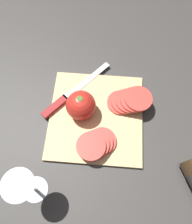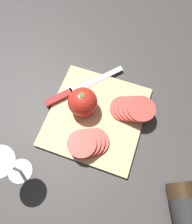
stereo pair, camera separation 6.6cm
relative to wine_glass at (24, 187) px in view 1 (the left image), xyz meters
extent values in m
plane|color=#383533|center=(0.16, -0.11, -0.11)|extent=(3.00, 3.00, 0.00)
cube|color=tan|center=(0.23, -0.15, -0.10)|extent=(0.30, 0.29, 0.01)
cylinder|color=silver|center=(0.00, 0.00, -0.10)|extent=(0.07, 0.07, 0.00)
cylinder|color=silver|center=(0.00, 0.00, -0.07)|extent=(0.01, 0.01, 0.07)
cone|color=silver|center=(0.00, 0.00, 0.01)|extent=(0.08, 0.08, 0.08)
cone|color=beige|center=(0.00, 0.00, -0.02)|extent=(0.03, 0.03, 0.04)
sphere|color=red|center=(0.24, -0.11, -0.05)|extent=(0.09, 0.09, 0.09)
cylinder|color=#47702D|center=(0.24, -0.11, -0.01)|extent=(0.02, 0.02, 0.01)
cube|color=silver|center=(0.36, -0.11, -0.09)|extent=(0.16, 0.14, 0.00)
cube|color=silver|center=(0.29, -0.05, -0.09)|extent=(0.02, 0.02, 0.01)
cube|color=maroon|center=(0.25, -0.02, -0.09)|extent=(0.09, 0.08, 0.01)
cylinder|color=#D63D33|center=(0.15, -0.18, -0.09)|extent=(0.08, 0.08, 0.01)
cylinder|color=#D63D33|center=(0.14, -0.17, -0.08)|extent=(0.08, 0.08, 0.01)
cylinder|color=#D63D33|center=(0.13, -0.16, -0.07)|extent=(0.08, 0.08, 0.01)
cylinder|color=#D63D33|center=(0.13, -0.15, -0.06)|extent=(0.08, 0.08, 0.01)
cylinder|color=#D63D33|center=(0.28, -0.23, -0.09)|extent=(0.08, 0.08, 0.01)
cylinder|color=#D63D33|center=(0.28, -0.24, -0.08)|extent=(0.08, 0.08, 0.01)
cylinder|color=#D63D33|center=(0.28, -0.25, -0.07)|extent=(0.08, 0.08, 0.01)
cylinder|color=#D63D33|center=(0.28, -0.27, -0.06)|extent=(0.08, 0.08, 0.01)
cylinder|color=#D63D33|center=(0.28, -0.28, -0.06)|extent=(0.08, 0.08, 0.01)
camera|label=1|loc=(-0.02, -0.17, 0.54)|focal=35.00mm
camera|label=2|loc=(-0.01, -0.24, 0.54)|focal=35.00mm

